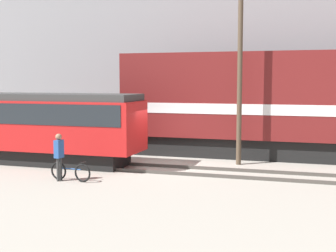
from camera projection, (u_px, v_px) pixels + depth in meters
ground_plane at (160, 166)px, 20.88m from camera, size 120.00×120.00×0.00m
track_near at (152, 168)px, 19.88m from camera, size 60.00×1.50×0.14m
track_far at (183, 152)px, 24.44m from camera, size 60.00×1.50×0.14m
building_backdrop at (211, 62)px, 30.45m from camera, size 33.37×6.00×9.98m
freight_locomotive at (291, 103)px, 22.57m from camera, size 16.36×3.04×5.74m
streetcar at (17, 123)px, 21.69m from camera, size 12.00×2.54×3.21m
bicycle at (70, 172)px, 17.70m from camera, size 1.78×0.44×0.76m
person at (59, 152)px, 17.65m from camera, size 0.26×0.38×1.80m
utility_pole_center at (240, 55)px, 20.71m from camera, size 0.22×0.22×9.85m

